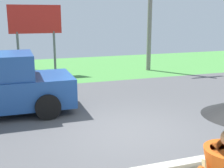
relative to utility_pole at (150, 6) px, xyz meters
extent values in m
cube|color=#4C4C4F|center=(-4.28, -5.98, -3.51)|extent=(40.00, 8.00, 0.10)
cube|color=#45893D|center=(-4.28, 2.02, -3.51)|extent=(40.00, 8.00, 0.10)
cube|color=#B2AD9E|center=(-4.28, -9.98, -3.41)|extent=(40.00, 0.24, 0.10)
cube|color=beige|center=(-5.04, -12.01, -2.21)|extent=(0.02, 0.11, 0.16)
cube|color=#1E478C|center=(-7.47, -5.25, -2.03)|extent=(1.80, 1.84, 0.90)
cube|color=#2D3842|center=(-6.62, -5.25, -2.03)|extent=(0.10, 1.70, 0.77)
cylinder|color=black|center=(-6.27, -4.25, -3.08)|extent=(0.76, 0.28, 0.76)
cylinder|color=black|center=(-6.27, -6.25, -3.08)|extent=(0.76, 0.28, 0.76)
cylinder|color=gray|center=(0.00, 0.00, -0.17)|extent=(0.24, 0.24, 6.59)
cylinder|color=slate|center=(-6.85, 0.74, -2.36)|extent=(0.12, 0.12, 2.20)
cylinder|color=slate|center=(-5.05, 0.74, -2.36)|extent=(0.12, 0.12, 2.20)
cube|color=red|center=(-5.95, 0.74, -0.66)|extent=(2.60, 0.10, 1.40)
camera|label=1|loc=(-7.14, -14.72, -0.43)|focal=47.24mm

